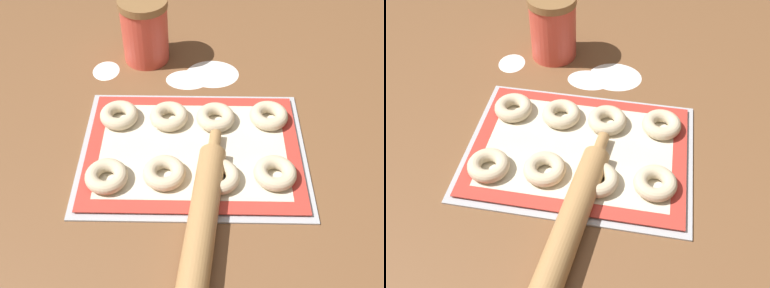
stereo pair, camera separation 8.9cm
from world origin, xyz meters
TOP-DOWN VIEW (x-y plane):
  - ground_plane at (0.00, 0.00)m, footprint 2.80×2.80m
  - baking_tray at (-0.00, 0.01)m, footprint 0.42×0.31m
  - baking_mat at (-0.00, 0.01)m, footprint 0.40×0.29m
  - bagel_front_far_left at (-0.15, -0.07)m, footprint 0.08×0.08m
  - bagel_front_mid_left at (-0.05, -0.06)m, footprint 0.08×0.08m
  - bagel_front_mid_right at (0.04, -0.06)m, footprint 0.08×0.08m
  - bagel_front_far_right at (0.14, -0.05)m, footprint 0.08×0.08m
  - bagel_back_far_left at (-0.15, 0.09)m, footprint 0.08×0.08m
  - bagel_back_mid_left at (-0.05, 0.08)m, footprint 0.08×0.08m
  - bagel_back_mid_right at (0.04, 0.08)m, footprint 0.08×0.08m
  - bagel_back_far_right at (0.15, 0.09)m, footprint 0.08×0.08m
  - flour_canister at (-0.11, 0.31)m, footprint 0.11×0.11m
  - rolling_pin at (0.01, -0.20)m, footprint 0.10×0.49m
  - flour_patch_near at (-0.02, 0.23)m, footprint 0.10×0.07m
  - flour_patch_far at (0.04, 0.25)m, footprint 0.12×0.10m
  - flour_patch_side at (-0.20, 0.25)m, footprint 0.06×0.07m

SIDE VIEW (x-z plane):
  - ground_plane at x=0.00m, z-range 0.00..0.00m
  - flour_patch_near at x=-0.02m, z-range 0.00..0.00m
  - flour_patch_far at x=0.04m, z-range 0.00..0.00m
  - flour_patch_side at x=-0.20m, z-range 0.00..0.00m
  - baking_tray at x=0.00m, z-range 0.00..0.01m
  - baking_mat at x=0.00m, z-range 0.01..0.01m
  - bagel_front_far_left at x=-0.15m, z-range 0.01..0.04m
  - bagel_front_mid_left at x=-0.05m, z-range 0.01..0.04m
  - bagel_front_mid_right at x=0.04m, z-range 0.01..0.04m
  - bagel_front_far_right at x=0.14m, z-range 0.01..0.04m
  - bagel_back_far_left at x=-0.15m, z-range 0.01..0.04m
  - bagel_back_mid_left at x=-0.05m, z-range 0.01..0.04m
  - bagel_back_mid_right at x=0.04m, z-range 0.01..0.04m
  - bagel_back_far_right at x=0.15m, z-range 0.01..0.04m
  - rolling_pin at x=0.01m, z-range 0.00..0.05m
  - flour_canister at x=-0.11m, z-range 0.00..0.15m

